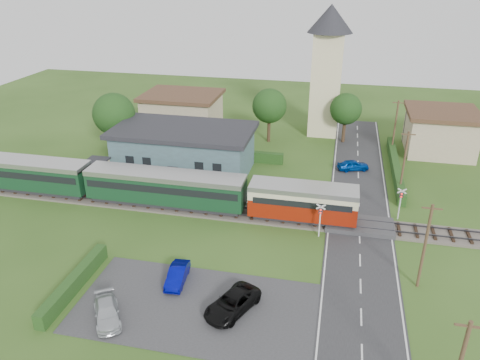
% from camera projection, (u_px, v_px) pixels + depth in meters
% --- Properties ---
extents(ground, '(120.00, 120.00, 0.00)m').
position_uv_depth(ground, '(250.00, 226.00, 43.65)').
color(ground, '#2D4C19').
extents(railway_track, '(76.00, 3.20, 0.49)m').
position_uv_depth(railway_track, '(254.00, 215.00, 45.37)').
color(railway_track, '#4C443D').
rests_on(railway_track, ground).
extents(road, '(6.00, 70.00, 0.05)m').
position_uv_depth(road, '(360.00, 238.00, 41.68)').
color(road, '#28282B').
rests_on(road, ground).
extents(car_park, '(17.00, 9.00, 0.08)m').
position_uv_depth(car_park, '(196.00, 307.00, 33.30)').
color(car_park, '#333335').
rests_on(car_park, ground).
extents(crossing_deck, '(6.20, 3.40, 0.45)m').
position_uv_depth(crossing_deck, '(360.00, 225.00, 43.36)').
color(crossing_deck, '#333335').
rests_on(crossing_deck, ground).
extents(platform, '(30.00, 3.00, 0.45)m').
position_uv_depth(platform, '(168.00, 190.00, 50.12)').
color(platform, gray).
rests_on(platform, ground).
extents(equipment_hut, '(2.30, 2.30, 2.55)m').
position_uv_depth(equipment_hut, '(98.00, 170.00, 51.04)').
color(equipment_hut, beige).
rests_on(equipment_hut, platform).
extents(station_building, '(16.00, 9.00, 5.30)m').
position_uv_depth(station_building, '(184.00, 149.00, 54.21)').
color(station_building, slate).
rests_on(station_building, ground).
extents(train, '(43.20, 2.90, 3.40)m').
position_uv_depth(train, '(135.00, 184.00, 46.88)').
color(train, '#232328').
rests_on(train, ground).
extents(church_tower, '(6.00, 6.00, 17.60)m').
position_uv_depth(church_tower, '(328.00, 62.00, 63.15)').
color(church_tower, beige).
rests_on(church_tower, ground).
extents(house_west, '(10.80, 8.80, 5.50)m').
position_uv_depth(house_west, '(182.00, 112.00, 67.55)').
color(house_west, tan).
rests_on(house_west, ground).
extents(house_east, '(8.80, 8.80, 5.50)m').
position_uv_depth(house_east, '(440.00, 131.00, 59.80)').
color(house_east, tan).
rests_on(house_east, ground).
extents(hedge_carpark, '(0.80, 9.00, 1.20)m').
position_uv_depth(hedge_carpark, '(74.00, 283.00, 34.92)').
color(hedge_carpark, '#193814').
rests_on(hedge_carpark, ground).
extents(hedge_roadside, '(0.80, 18.00, 1.20)m').
position_uv_depth(hedge_roadside, '(395.00, 167.00, 54.78)').
color(hedge_roadside, '#193814').
rests_on(hedge_roadside, ground).
extents(hedge_station, '(22.00, 0.80, 1.30)m').
position_uv_depth(hedge_station, '(197.00, 152.00, 59.06)').
color(hedge_station, '#193814').
rests_on(hedge_station, ground).
extents(tree_a, '(5.20, 5.20, 8.00)m').
position_uv_depth(tree_a, '(114.00, 114.00, 57.70)').
color(tree_a, '#332316').
rests_on(tree_a, ground).
extents(tree_b, '(4.60, 4.60, 7.34)m').
position_uv_depth(tree_b, '(269.00, 106.00, 62.29)').
color(tree_b, '#332316').
rests_on(tree_b, ground).
extents(tree_c, '(4.20, 4.20, 6.78)m').
position_uv_depth(tree_c, '(346.00, 109.00, 62.26)').
color(tree_c, '#332316').
rests_on(tree_c, ground).
extents(utility_pole_b, '(1.40, 0.22, 7.00)m').
position_uv_depth(utility_pole_b, '(425.00, 246.00, 34.02)').
color(utility_pole_b, '#473321').
rests_on(utility_pole_b, ground).
extents(utility_pole_c, '(1.40, 0.22, 7.00)m').
position_uv_depth(utility_pole_c, '(404.00, 163.00, 48.19)').
color(utility_pole_c, '#473321').
rests_on(utility_pole_c, ground).
extents(utility_pole_d, '(1.40, 0.22, 7.00)m').
position_uv_depth(utility_pole_d, '(395.00, 127.00, 58.82)').
color(utility_pole_d, '#473321').
rests_on(utility_pole_d, ground).
extents(crossing_signal_near, '(0.84, 0.28, 3.28)m').
position_uv_depth(crossing_signal_near, '(320.00, 215.00, 41.13)').
color(crossing_signal_near, silver).
rests_on(crossing_signal_near, ground).
extents(crossing_signal_far, '(0.84, 0.28, 3.28)m').
position_uv_depth(crossing_signal_far, '(401.00, 199.00, 43.97)').
color(crossing_signal_far, silver).
rests_on(crossing_signal_far, ground).
extents(streetlamp_west, '(0.30, 0.30, 5.15)m').
position_uv_depth(streetlamp_west, '(122.00, 117.00, 64.39)').
color(streetlamp_west, '#3F3F47').
rests_on(streetlamp_west, ground).
extents(streetlamp_east, '(0.30, 0.30, 5.15)m').
position_uv_depth(streetlamp_east, '(405.00, 120.00, 63.14)').
color(streetlamp_east, '#3F3F47').
rests_on(streetlamp_east, ground).
extents(car_on_road, '(3.93, 2.60, 1.24)m').
position_uv_depth(car_on_road, '(353.00, 165.00, 55.13)').
color(car_on_road, navy).
rests_on(car_on_road, road).
extents(car_park_blue, '(1.57, 3.70, 1.19)m').
position_uv_depth(car_park_blue, '(177.00, 275.00, 35.68)').
color(car_park_blue, '#010474').
rests_on(car_park_blue, car_park).
extents(car_park_silver, '(3.47, 4.21, 1.15)m').
position_uv_depth(car_park_silver, '(107.00, 312.00, 31.91)').
color(car_park_silver, '#B6BABF').
rests_on(car_park_silver, car_park).
extents(car_park_dark, '(3.86, 5.12, 1.29)m').
position_uv_depth(car_park_dark, '(232.00, 303.00, 32.66)').
color(car_park_dark, black).
rests_on(car_park_dark, car_park).
extents(pedestrian_near, '(0.65, 0.51, 1.57)m').
position_uv_depth(pedestrian_near, '(225.00, 188.00, 48.21)').
color(pedestrian_near, gray).
rests_on(pedestrian_near, platform).
extents(pedestrian_far, '(1.07, 1.18, 1.97)m').
position_uv_depth(pedestrian_far, '(128.00, 176.00, 50.41)').
color(pedestrian_far, gray).
rests_on(pedestrian_far, platform).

